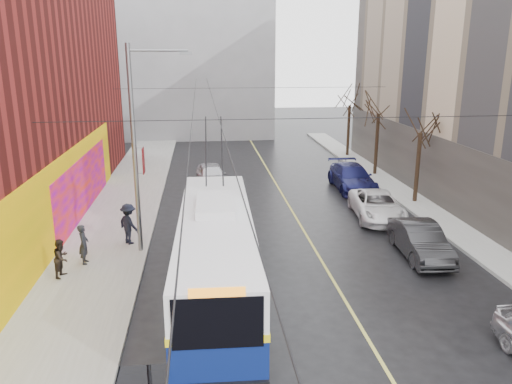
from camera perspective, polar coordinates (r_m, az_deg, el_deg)
sidewalk_left at (r=25.06m, az=-16.38°, el=-4.96°), size 4.00×60.00×0.15m
sidewalk_right at (r=27.63m, az=20.94°, el=-3.44°), size 2.00×60.00×0.15m
lane_line at (r=27.02m, az=4.64°, el=-3.01°), size 0.12×50.00×0.01m
building_far at (r=56.17m, az=-9.25°, el=15.83°), size 20.50×12.10×18.00m
streetlight_pole at (r=21.62m, az=-13.34°, el=5.18°), size 2.65×0.60×9.00m
catenary_wires at (r=26.02m, az=-4.29°, el=10.36°), size 18.00×60.00×0.22m
tree_near at (r=30.08m, az=18.42°, el=7.89°), size 3.20×3.20×6.40m
tree_mid at (r=36.49m, az=13.91°, el=9.89°), size 3.20×3.20×6.68m
tree_far at (r=43.12m, az=10.71°, el=10.74°), size 3.20×3.20×6.57m
pigeons_flying at (r=21.83m, az=-2.91°, el=10.78°), size 4.88×2.51×0.87m
trolleybus at (r=18.35m, az=-4.57°, el=-6.85°), size 3.11×12.31×5.79m
parked_car_b at (r=22.92m, az=18.25°, el=-5.27°), size 1.85×4.61×1.49m
parked_car_c at (r=27.55m, az=13.66°, el=-1.50°), size 2.89×5.32×1.42m
parked_car_d at (r=32.96m, az=10.90°, el=1.64°), size 2.37×5.61×1.62m
following_car at (r=33.22m, az=-5.14°, el=1.91°), size 2.20×4.68×1.55m
pedestrian_a at (r=21.88m, az=-19.09°, el=-5.66°), size 0.45×0.64×1.68m
pedestrian_b at (r=20.96m, az=-21.33°, el=-7.04°), size 0.75×0.87×1.54m
pedestrian_c at (r=23.51m, az=-14.34°, el=-3.53°), size 1.35×1.36×1.89m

